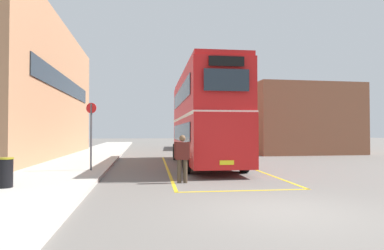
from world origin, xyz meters
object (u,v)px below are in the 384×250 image
at_px(pedestrian_boarding, 182,155).
at_px(bus_stop_sign, 91,130).
at_px(double_decker_bus, 203,117).
at_px(litter_bin, 5,173).
at_px(single_deck_bus, 200,133).

height_order(pedestrian_boarding, bus_stop_sign, bus_stop_sign).
height_order(double_decker_bus, litter_bin, double_decker_bus).
height_order(single_deck_bus, litter_bin, single_deck_bus).
distance_m(litter_bin, bus_stop_sign, 4.50).
bearing_deg(double_decker_bus, pedestrian_boarding, -107.86).
xyz_separation_m(double_decker_bus, single_deck_bus, (2.97, 16.84, -0.87)).
bearing_deg(pedestrian_boarding, litter_bin, -170.25).
distance_m(single_deck_bus, litter_bin, 25.51).
bearing_deg(double_decker_bus, single_deck_bus, 80.00).
height_order(single_deck_bus, pedestrian_boarding, single_deck_bus).
relative_size(pedestrian_boarding, bus_stop_sign, 0.58).
bearing_deg(double_decker_bus, litter_bin, -136.91).
bearing_deg(single_deck_bus, double_decker_bus, -100.00).
bearing_deg(single_deck_bus, litter_bin, -113.16).
xyz_separation_m(double_decker_bus, pedestrian_boarding, (-1.84, -5.70, -1.58)).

